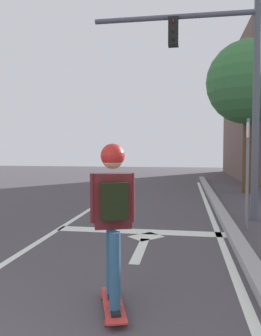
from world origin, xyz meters
TOP-DOWN VIEW (x-y plane):
  - lane_line_center at (-0.49, 6.00)m, footprint 0.12×20.00m
  - lane_line_curbside at (2.74, 6.00)m, footprint 0.12×20.00m
  - stop_bar at (1.20, 5.66)m, footprint 3.39×0.40m
  - lane_arrow_stem at (1.37, 4.44)m, footprint 0.16×1.40m
  - lane_arrow_head at (1.37, 5.29)m, footprint 0.71×0.71m
  - curb_strip at (2.99, 6.00)m, footprint 0.24×24.00m
  - skateboard at (1.37, 2.33)m, footprint 0.44×0.85m
  - skater at (1.38, 2.32)m, footprint 0.44×0.61m
  - traffic_signal_mast at (2.88, 7.16)m, footprint 3.87×0.34m
  - street_sign_post at (3.37, 6.30)m, footprint 0.14×0.44m
  - roadside_tree at (4.40, 12.24)m, footprint 3.12×3.12m

SIDE VIEW (x-z plane):
  - lane_line_center at x=-0.49m, z-range 0.00..0.01m
  - lane_line_curbside at x=2.74m, z-range 0.00..0.01m
  - stop_bar at x=1.20m, z-range 0.00..0.01m
  - lane_arrow_stem at x=1.37m, z-range 0.00..0.01m
  - lane_arrow_head at x=1.37m, z-range 0.00..0.01m
  - curb_strip at x=2.99m, z-range 0.00..0.14m
  - skateboard at x=1.37m, z-range 0.03..0.11m
  - skater at x=1.38m, z-range 0.30..1.93m
  - street_sign_post at x=3.37m, z-range 0.35..2.64m
  - traffic_signal_mast at x=2.88m, z-range 0.85..6.06m
  - roadside_tree at x=4.40m, z-range 1.27..6.99m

